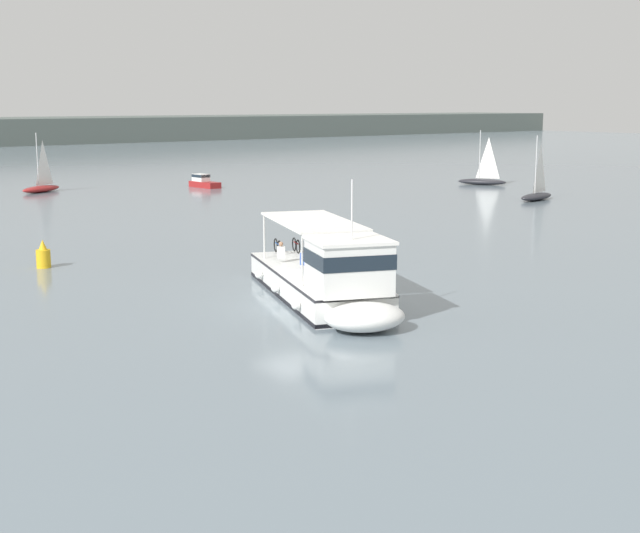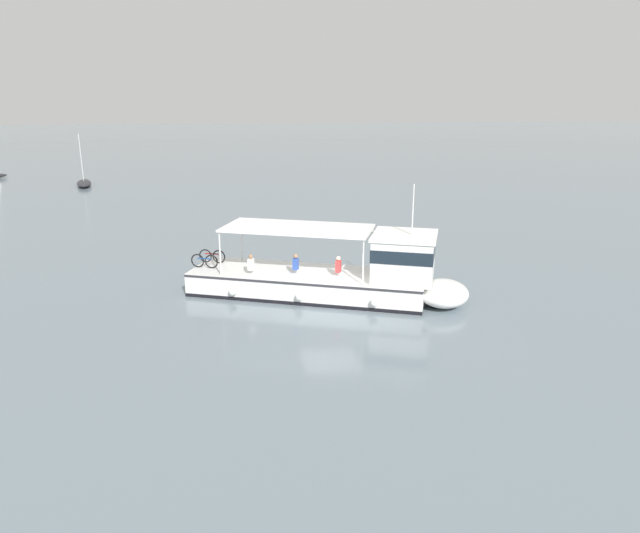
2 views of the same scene
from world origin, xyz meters
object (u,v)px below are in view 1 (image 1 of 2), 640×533
Objects in this scene: ferry_main at (327,280)px; sailboat_off_bow at (41,186)px; motorboat_mid_channel at (203,182)px; sailboat_near_port at (537,194)px; sailboat_far_left at (483,179)px; channel_buoy at (43,256)px.

sailboat_off_bow is (9.39, 52.59, -0.47)m from ferry_main.
motorboat_mid_channel is 0.68× the size of sailboat_near_port.
ferry_main is at bearing -116.35° from motorboat_mid_channel.
sailboat_far_left is at bearing -33.46° from motorboat_mid_channel.
motorboat_mid_channel is at bearing 63.65° from ferry_main.
motorboat_mid_channel is (23.50, 47.43, -0.47)m from ferry_main.
sailboat_off_bow is 44.27m from sailboat_near_port.
sailboat_near_port is 1.00× the size of sailboat_far_left.
sailboat_off_bow and sailboat_far_left have the same top height.
motorboat_mid_channel is 0.68× the size of sailboat_off_bow.
sailboat_near_port is at bearing 26.80° from ferry_main.
sailboat_far_left reaches higher than channel_buoy.
motorboat_mid_channel is 0.68× the size of sailboat_far_left.
sailboat_near_port is 3.86× the size of channel_buoy.
motorboat_mid_channel is at bearing 119.26° from sailboat_near_port.
sailboat_far_left is (7.54, 12.47, 0.00)m from sailboat_near_port.
motorboat_mid_channel is 31.77m from sailboat_near_port.
sailboat_far_left is at bearing 17.92° from channel_buoy.
sailboat_near_port is (39.03, 19.71, -0.47)m from ferry_main.
sailboat_near_port reaches higher than channel_buoy.
sailboat_off_bow reaches higher than motorboat_mid_channel.
ferry_main is 2.39× the size of sailboat_far_left.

